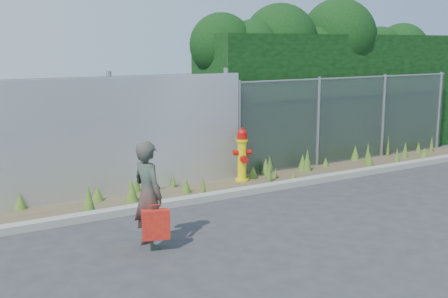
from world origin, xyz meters
TOP-DOWN VIEW (x-y plane):
  - ground at (0.00, 0.00)m, footprint 80.00×80.00m
  - curb at (0.00, 1.80)m, footprint 16.00×0.22m
  - weed_strip at (0.28, 2.52)m, footprint 16.00×1.34m
  - corrugated_fence at (-3.25, 3.01)m, footprint 8.50×0.21m
  - chainlink_fence at (4.25, 3.00)m, footprint 6.50×0.07m
  - hedge at (4.36, 4.02)m, footprint 7.55×1.89m
  - fire_hydrant at (0.89, 2.63)m, footprint 0.38×0.34m
  - woman at (-2.26, 0.20)m, footprint 0.44×0.59m
  - red_tote_bag at (-2.26, -0.04)m, footprint 0.37×0.14m
  - black_shoulder_bag at (-2.21, 0.40)m, footprint 0.22×0.09m

SIDE VIEW (x-z plane):
  - ground at x=0.00m, z-range 0.00..0.00m
  - curb at x=0.00m, z-range 0.00..0.12m
  - weed_strip at x=0.28m, z-range -0.14..0.41m
  - red_tote_bag at x=-2.26m, z-range 0.15..0.63m
  - fire_hydrant at x=0.89m, z-range -0.02..1.11m
  - woman at x=-2.26m, z-range 0.00..1.50m
  - black_shoulder_bag at x=-2.21m, z-range 0.87..1.04m
  - chainlink_fence at x=4.25m, z-range 0.01..2.06m
  - corrugated_fence at x=-3.25m, z-range -0.05..2.25m
  - hedge at x=4.36m, z-range 0.08..3.99m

